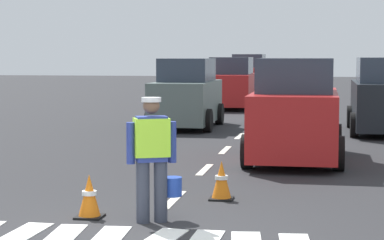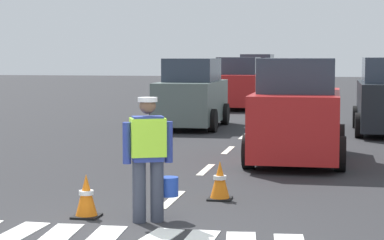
{
  "view_description": "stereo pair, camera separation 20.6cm",
  "coord_description": "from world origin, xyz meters",
  "px_view_note": "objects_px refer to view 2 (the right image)",
  "views": [
    {
      "loc": [
        2.24,
        -8.22,
        2.22
      ],
      "look_at": [
        0.0,
        4.27,
        1.1
      ],
      "focal_mm": 68.65,
      "sensor_mm": 36.0,
      "label": 1
    },
    {
      "loc": [
        2.44,
        -8.18,
        2.22
      ],
      "look_at": [
        0.0,
        4.27,
        1.1
      ],
      "focal_mm": 68.65,
      "sensor_mm": 36.0,
      "label": 2
    }
  ],
  "objects_px": {
    "traffic_cone_near": "(86,196)",
    "car_oncoming_lead": "(192,96)",
    "road_worker": "(150,153)",
    "car_oncoming_second": "(238,85)",
    "car_oncoming_third": "(257,77)",
    "car_outgoing_ahead": "(298,114)",
    "traffic_cone_far": "(220,181)"
  },
  "relations": [
    {
      "from": "road_worker",
      "to": "car_oncoming_second",
      "type": "distance_m",
      "value": 20.9
    },
    {
      "from": "car_oncoming_second",
      "to": "car_oncoming_lead",
      "type": "height_order",
      "value": "car_oncoming_second"
    },
    {
      "from": "car_outgoing_ahead",
      "to": "car_oncoming_second",
      "type": "distance_m",
      "value": 15.1
    },
    {
      "from": "road_worker",
      "to": "car_oncoming_third",
      "type": "distance_m",
      "value": 30.03
    },
    {
      "from": "car_oncoming_third",
      "to": "car_oncoming_lead",
      "type": "bearing_deg",
      "value": -90.62
    },
    {
      "from": "road_worker",
      "to": "car_oncoming_third",
      "type": "relative_size",
      "value": 0.38
    },
    {
      "from": "traffic_cone_far",
      "to": "car_oncoming_lead",
      "type": "distance_m",
      "value": 11.34
    },
    {
      "from": "car_oncoming_lead",
      "to": "car_oncoming_third",
      "type": "height_order",
      "value": "car_oncoming_third"
    },
    {
      "from": "road_worker",
      "to": "car_oncoming_lead",
      "type": "distance_m",
      "value": 12.84
    },
    {
      "from": "road_worker",
      "to": "traffic_cone_near",
      "type": "height_order",
      "value": "road_worker"
    },
    {
      "from": "road_worker",
      "to": "car_oncoming_second",
      "type": "height_order",
      "value": "car_oncoming_second"
    },
    {
      "from": "traffic_cone_far",
      "to": "car_outgoing_ahead",
      "type": "bearing_deg",
      "value": 77.78
    },
    {
      "from": "traffic_cone_near",
      "to": "car_oncoming_lead",
      "type": "height_order",
      "value": "car_oncoming_lead"
    },
    {
      "from": "traffic_cone_near",
      "to": "car_oncoming_second",
      "type": "distance_m",
      "value": 20.77
    },
    {
      "from": "traffic_cone_near",
      "to": "traffic_cone_far",
      "type": "xyz_separation_m",
      "value": [
        1.61,
        1.58,
        0.0
      ]
    },
    {
      "from": "car_outgoing_ahead",
      "to": "car_oncoming_second",
      "type": "relative_size",
      "value": 1.05
    },
    {
      "from": "car_outgoing_ahead",
      "to": "car_oncoming_lead",
      "type": "bearing_deg",
      "value": 118.28
    },
    {
      "from": "traffic_cone_far",
      "to": "road_worker",
      "type": "bearing_deg",
      "value": -112.25
    },
    {
      "from": "road_worker",
      "to": "car_outgoing_ahead",
      "type": "relative_size",
      "value": 0.41
    },
    {
      "from": "car_outgoing_ahead",
      "to": "traffic_cone_near",
      "type": "bearing_deg",
      "value": -113.16
    },
    {
      "from": "traffic_cone_far",
      "to": "car_outgoing_ahead",
      "type": "height_order",
      "value": "car_outgoing_ahead"
    },
    {
      "from": "car_oncoming_second",
      "to": "car_oncoming_third",
      "type": "distance_m",
      "value": 9.13
    },
    {
      "from": "traffic_cone_near",
      "to": "car_oncoming_third",
      "type": "distance_m",
      "value": 29.91
    },
    {
      "from": "traffic_cone_far",
      "to": "car_oncoming_second",
      "type": "xyz_separation_m",
      "value": [
        -2.23,
        19.17,
        0.7
      ]
    },
    {
      "from": "road_worker",
      "to": "car_oncoming_third",
      "type": "height_order",
      "value": "car_oncoming_third"
    },
    {
      "from": "car_oncoming_second",
      "to": "car_oncoming_lead",
      "type": "distance_m",
      "value": 8.16
    },
    {
      "from": "road_worker",
      "to": "car_outgoing_ahead",
      "type": "height_order",
      "value": "car_outgoing_ahead"
    },
    {
      "from": "car_oncoming_lead",
      "to": "car_oncoming_third",
      "type": "relative_size",
      "value": 0.89
    },
    {
      "from": "traffic_cone_near",
      "to": "car_oncoming_second",
      "type": "xyz_separation_m",
      "value": [
        -0.62,
        20.75,
        0.7
      ]
    },
    {
      "from": "traffic_cone_far",
      "to": "car_oncoming_second",
      "type": "height_order",
      "value": "car_oncoming_second"
    },
    {
      "from": "traffic_cone_far",
      "to": "car_oncoming_third",
      "type": "xyz_separation_m",
      "value": [
        -2.41,
        28.3,
        0.76
      ]
    },
    {
      "from": "traffic_cone_far",
      "to": "car_oncoming_lead",
      "type": "bearing_deg",
      "value": 103.28
    }
  ]
}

